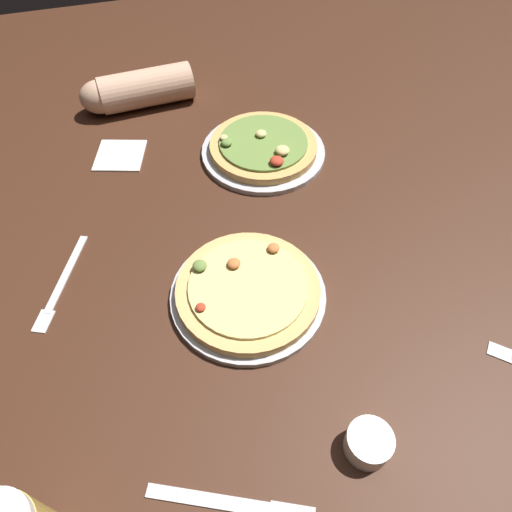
% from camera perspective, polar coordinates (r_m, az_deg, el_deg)
% --- Properties ---
extents(ground_plane, '(2.40, 2.40, 0.03)m').
position_cam_1_polar(ground_plane, '(0.89, 0.00, -1.41)').
color(ground_plane, '#3D2114').
extents(pizza_plate_near, '(0.27, 0.27, 0.05)m').
position_cam_1_polar(pizza_plate_near, '(0.82, -1.00, -4.32)').
color(pizza_plate_near, '#B2B2B7').
rests_on(pizza_plate_near, ground_plane).
extents(pizza_plate_far, '(0.28, 0.28, 0.05)m').
position_cam_1_polar(pizza_plate_far, '(1.09, 0.90, 12.99)').
color(pizza_plate_far, '#B2B2B7').
rests_on(pizza_plate_far, ground_plane).
extents(ramekin_sauce, '(0.07, 0.07, 0.04)m').
position_cam_1_polar(ramekin_sauce, '(0.72, 13.54, -21.27)').
color(ramekin_sauce, white).
rests_on(ramekin_sauce, ground_plane).
extents(napkin_folded, '(0.13, 0.13, 0.01)m').
position_cam_1_polar(napkin_folded, '(1.13, -16.24, 11.76)').
color(napkin_folded, white).
rests_on(napkin_folded, ground_plane).
extents(knife_right, '(0.21, 0.11, 0.01)m').
position_cam_1_polar(knife_right, '(0.70, -3.06, -27.88)').
color(knife_right, silver).
rests_on(knife_right, ground_plane).
extents(fork_spare, '(0.11, 0.20, 0.01)m').
position_cam_1_polar(fork_spare, '(0.91, -22.63, -3.05)').
color(fork_spare, silver).
rests_on(fork_spare, ground_plane).
extents(diner_arm, '(0.28, 0.10, 0.09)m').
position_cam_1_polar(diner_arm, '(1.26, -14.55, 18.96)').
color(diner_arm, tan).
rests_on(diner_arm, ground_plane).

